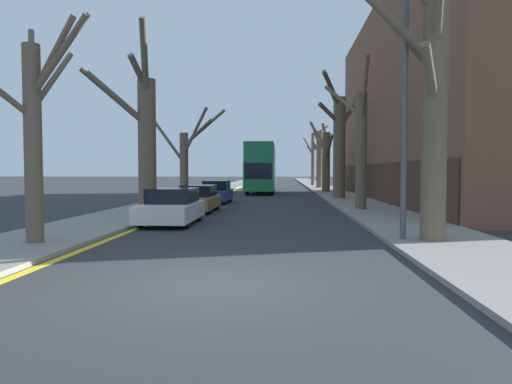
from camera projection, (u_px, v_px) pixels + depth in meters
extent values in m
plane|color=#2B2D30|center=(213.00, 285.00, 8.10)|extent=(300.00, 300.00, 0.00)
cube|color=gray|center=(229.00, 186.00, 58.30)|extent=(3.29, 120.00, 0.12)
cube|color=gray|center=(319.00, 186.00, 57.61)|extent=(3.29, 120.00, 0.12)
cube|color=brown|center=(452.00, 101.00, 30.15)|extent=(10.00, 30.47, 13.28)
cube|color=#492D21|center=(374.00, 182.00, 30.70)|extent=(0.12, 29.86, 2.50)
cube|color=yellow|center=(243.00, 187.00, 58.19)|extent=(0.24, 120.00, 0.01)
cylinder|color=brown|center=(33.00, 146.00, 12.05)|extent=(0.46, 0.46, 5.34)
cylinder|color=brown|center=(0.00, 91.00, 11.34)|extent=(1.07, 1.53, 1.26)
cylinder|color=brown|center=(32.00, 61.00, 12.38)|extent=(0.67, 1.05, 1.94)
cylinder|color=brown|center=(52.00, 57.00, 11.80)|extent=(1.42, 0.39, 2.08)
cylinder|color=brown|center=(58.00, 57.00, 11.36)|extent=(2.15, 1.26, 1.86)
cylinder|color=brown|center=(52.00, 80.00, 12.79)|extent=(0.45, 1.80, 1.95)
cylinder|color=brown|center=(147.00, 147.00, 21.61)|extent=(0.85, 0.85, 6.34)
cylinder|color=brown|center=(115.00, 97.00, 20.70)|extent=(2.68, 2.11, 2.52)
cylinder|color=brown|center=(139.00, 72.00, 20.86)|extent=(0.69, 1.49, 1.50)
cylinder|color=brown|center=(145.00, 60.00, 20.38)|extent=(0.82, 2.38, 3.29)
cylinder|color=brown|center=(184.00, 167.00, 30.41)|extent=(0.57, 0.57, 4.55)
cylinder|color=brown|center=(197.00, 133.00, 29.60)|extent=(2.26, 1.52, 1.75)
cylinder|color=brown|center=(168.00, 140.00, 30.52)|extent=(2.41, 0.47, 3.16)
cylinder|color=brown|center=(204.00, 128.00, 30.50)|extent=(2.83, 0.82, 2.54)
cylinder|color=brown|center=(195.00, 132.00, 29.68)|extent=(1.97, 1.39, 3.04)
cylinder|color=brown|center=(434.00, 124.00, 12.35)|extent=(0.67, 0.67, 6.60)
cylinder|color=brown|center=(399.00, 27.00, 12.10)|extent=(2.26, 0.64, 2.00)
cylinder|color=brown|center=(430.00, 75.00, 11.64)|extent=(0.96, 1.59, 1.41)
cylinder|color=brown|center=(401.00, 33.00, 12.98)|extent=(1.77, 1.72, 2.66)
cylinder|color=brown|center=(361.00, 152.00, 22.72)|extent=(0.55, 0.55, 5.92)
cylinder|color=brown|center=(358.00, 114.00, 23.30)|extent=(0.37, 1.51, 1.96)
cylinder|color=brown|center=(343.00, 101.00, 23.76)|extent=(1.78, 2.44, 2.05)
cylinder|color=brown|center=(365.00, 90.00, 21.80)|extent=(0.19, 1.73, 3.07)
cylinder|color=brown|center=(339.00, 149.00, 32.02)|extent=(0.86, 0.86, 7.17)
cylinder|color=brown|center=(332.00, 90.00, 30.80)|extent=(1.65, 2.46, 2.26)
cylinder|color=brown|center=(330.00, 113.00, 31.47)|extent=(1.80, 1.30, 1.50)
cylinder|color=brown|center=(336.00, 101.00, 32.37)|extent=(0.82, 1.33, 1.63)
cylinder|color=brown|center=(347.00, 116.00, 32.09)|extent=(1.47, 0.81, 2.09)
cylinder|color=brown|center=(326.00, 163.00, 42.28)|extent=(0.74, 0.74, 5.59)
cylinder|color=brown|center=(324.00, 131.00, 42.72)|extent=(0.54, 1.40, 1.60)
cylinder|color=brown|center=(329.00, 147.00, 40.68)|extent=(0.49, 3.21, 2.05)
cylinder|color=brown|center=(318.00, 136.00, 43.19)|extent=(1.67, 2.28, 3.01)
cylinder|color=brown|center=(320.00, 160.00, 52.01)|extent=(0.73, 0.73, 6.56)
cylinder|color=brown|center=(322.00, 143.00, 50.92)|extent=(0.74, 2.22, 2.42)
cylinder|color=brown|center=(316.00, 147.00, 52.19)|extent=(1.12, 0.78, 1.75)
cylinder|color=brown|center=(321.00, 147.00, 50.72)|extent=(0.39, 2.59, 1.70)
cylinder|color=brown|center=(316.00, 137.00, 51.32)|extent=(1.18, 1.51, 2.18)
cylinder|color=brown|center=(313.00, 159.00, 61.64)|extent=(0.51, 0.51, 7.13)
cylinder|color=brown|center=(310.00, 151.00, 62.45)|extent=(0.89, 1.87, 1.49)
cylinder|color=brown|center=(319.00, 144.00, 61.28)|extent=(1.71, 0.65, 1.94)
cylinder|color=brown|center=(317.00, 146.00, 60.99)|extent=(1.15, 1.28, 1.49)
cylinder|color=brown|center=(308.00, 146.00, 61.58)|extent=(1.47, 0.20, 2.39)
cylinder|color=brown|center=(321.00, 131.00, 61.11)|extent=(2.10, 0.78, 1.42)
cube|color=#1E7F47|center=(261.00, 176.00, 41.40)|extent=(2.44, 10.12, 2.40)
cube|color=#1E7F47|center=(261.00, 154.00, 41.31)|extent=(2.39, 9.92, 1.52)
cube|color=#1A6C3C|center=(261.00, 145.00, 41.27)|extent=(2.39, 9.92, 0.12)
cube|color=black|center=(261.00, 171.00, 41.38)|extent=(2.47, 8.91, 1.25)
cube|color=black|center=(261.00, 154.00, 41.31)|extent=(2.47, 8.91, 1.15)
cube|color=black|center=(258.00, 171.00, 36.36)|extent=(2.20, 0.06, 1.31)
cylinder|color=black|center=(247.00, 188.00, 38.48)|extent=(0.30, 1.08, 1.08)
cylinder|color=black|center=(272.00, 188.00, 38.36)|extent=(0.30, 1.08, 1.08)
cylinder|color=black|center=(252.00, 186.00, 44.34)|extent=(0.30, 1.08, 1.08)
cylinder|color=black|center=(273.00, 186.00, 44.21)|extent=(0.30, 1.08, 1.08)
cube|color=silver|center=(171.00, 211.00, 17.27)|extent=(1.87, 3.99, 0.62)
cube|color=black|center=(173.00, 195.00, 17.48)|extent=(1.65, 2.08, 0.56)
cylinder|color=black|center=(140.00, 219.00, 16.13)|extent=(0.20, 0.67, 0.67)
cylinder|color=black|center=(186.00, 219.00, 16.03)|extent=(0.20, 0.67, 0.67)
cylinder|color=black|center=(159.00, 212.00, 18.52)|extent=(0.20, 0.67, 0.67)
cylinder|color=black|center=(199.00, 213.00, 18.42)|extent=(0.20, 0.67, 0.67)
cube|color=olive|center=(198.00, 202.00, 22.64)|extent=(1.72, 4.38, 0.58)
cube|color=black|center=(199.00, 191.00, 22.87)|extent=(1.52, 2.28, 0.55)
cylinder|color=black|center=(177.00, 207.00, 21.38)|extent=(0.20, 0.65, 0.65)
cylinder|color=black|center=(209.00, 207.00, 21.29)|extent=(0.20, 0.65, 0.65)
cylinder|color=black|center=(189.00, 203.00, 24.00)|extent=(0.20, 0.65, 0.65)
cylinder|color=black|center=(217.00, 203.00, 23.91)|extent=(0.20, 0.65, 0.65)
cube|color=navy|center=(216.00, 195.00, 28.72)|extent=(1.70, 4.25, 0.63)
cube|color=black|center=(217.00, 185.00, 28.94)|extent=(1.50, 2.21, 0.60)
cylinder|color=black|center=(201.00, 199.00, 27.50)|extent=(0.20, 0.68, 0.68)
cylinder|color=black|center=(225.00, 199.00, 27.41)|extent=(0.20, 0.68, 0.68)
cylinder|color=black|center=(208.00, 196.00, 30.04)|extent=(0.20, 0.68, 0.68)
cylinder|color=black|center=(230.00, 196.00, 29.95)|extent=(0.20, 0.68, 0.68)
cylinder|color=#4C4F54|center=(405.00, 74.00, 12.54)|extent=(0.16, 0.16, 9.37)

